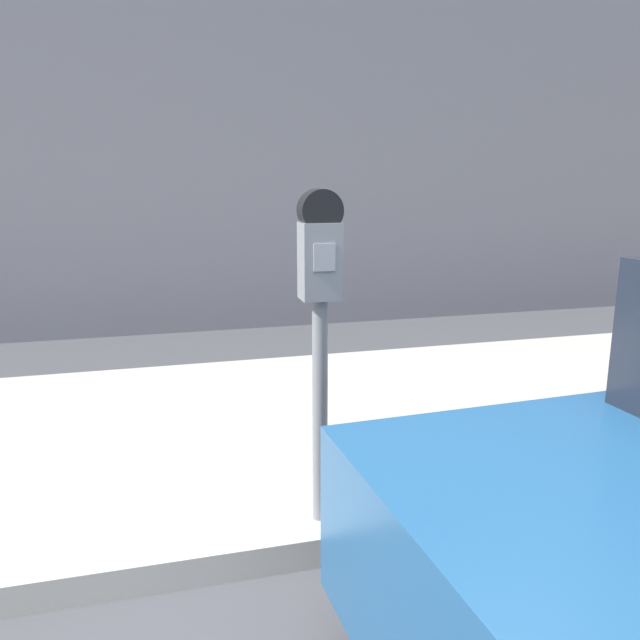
{
  "coord_description": "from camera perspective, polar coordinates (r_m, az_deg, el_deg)",
  "views": [
    {
      "loc": [
        -0.83,
        -1.53,
        1.67
      ],
      "look_at": [
        -0.16,
        0.98,
        1.07
      ],
      "focal_mm": 35.0,
      "sensor_mm": 36.0,
      "label": 1
    }
  ],
  "objects": [
    {
      "name": "parking_meter",
      "position": [
        2.64,
        0.0,
        1.88
      ],
      "size": [
        0.18,
        0.14,
        1.48
      ],
      "color": "slate",
      "rests_on": "sidewalk"
    },
    {
      "name": "building_facade",
      "position": [
        7.08,
        -8.58,
        18.91
      ],
      "size": [
        24.0,
        0.3,
        4.86
      ],
      "color": "gray",
      "rests_on": "ground_plane"
    },
    {
      "name": "sidewalk",
      "position": [
        4.14,
        -2.25,
        -9.81
      ],
      "size": [
        24.0,
        2.8,
        0.14
      ],
      "color": "#BCB7AD",
      "rests_on": "ground_plane"
    }
  ]
}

